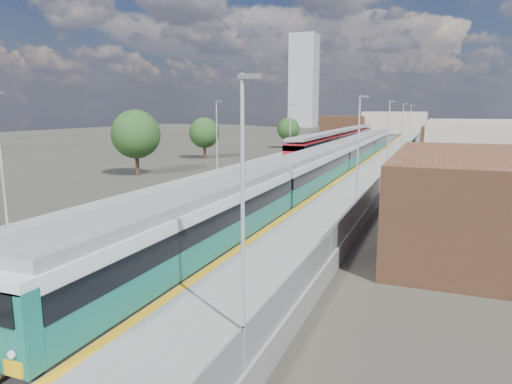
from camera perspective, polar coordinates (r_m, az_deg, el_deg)
The scene contains 11 objects.
ground at distance 61.27m, azimuth 10.57°, elevation 2.98°, with size 320.00×320.00×0.00m, color #47443A.
ballast_bed at distance 64.15m, azimuth 9.03°, elevation 3.37°, with size 10.50×155.00×0.06m, color #565451.
tracks at distance 65.64m, azimuth 9.87°, elevation 3.57°, with size 8.96×160.00×0.17m.
platform_right at distance 62.88m, azimuth 15.76°, elevation 3.44°, with size 4.70×155.00×8.52m.
platform_left at distance 65.89m, azimuth 3.26°, elevation 4.09°, with size 4.30×155.00×8.52m.
buildings at distance 151.27m, azimuth 10.53°, elevation 11.25°, with size 72.00×185.50×40.00m.
green_train at distance 50.05m, azimuth 9.89°, elevation 4.09°, with size 2.99×83.12×3.29m.
red_train at distance 88.24m, azimuth 10.51°, elevation 6.60°, with size 2.99×60.56×3.77m.
tree_a at distance 54.56m, azimuth -14.79°, elevation 6.99°, with size 5.60×5.60×7.59m.
tree_b at distance 71.98m, azimuth -6.48°, elevation 7.36°, with size 4.73×4.73×6.41m.
tree_c at distance 91.37m, azimuth 4.07°, elevation 7.84°, with size 4.45×4.45×6.03m.
Camera 1 is at (11.65, -9.68, 7.53)m, focal length 32.00 mm.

